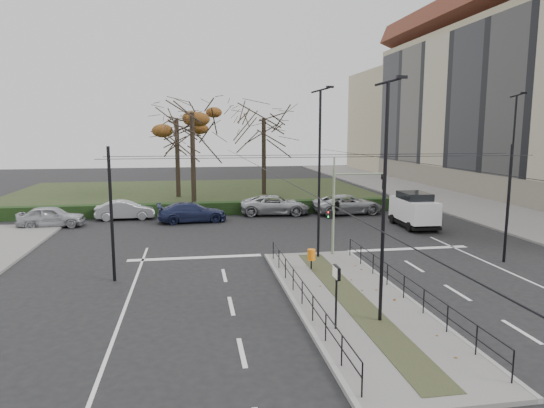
{
  "coord_description": "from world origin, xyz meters",
  "views": [
    {
      "loc": [
        -6.06,
        -19.81,
        6.68
      ],
      "look_at": [
        -1.41,
        8.27,
        2.33
      ],
      "focal_mm": 32.0,
      "sensor_mm": 36.0,
      "label": 1
    }
  ],
  "objects_px": {
    "info_panel": "(336,280)",
    "bare_tree_near": "(192,119)",
    "parked_car_first": "(51,216)",
    "bare_tree_center": "(264,124)",
    "litter_bin": "(311,255)",
    "parked_car_fourth": "(275,205)",
    "traffic_light": "(338,204)",
    "parked_car_third": "(192,212)",
    "streetlamp_median_far": "(320,172)",
    "streetlamp_sidewalk": "(512,158)",
    "white_van": "(414,209)",
    "rust_tree": "(176,120)",
    "parked_car_fifth": "(348,204)",
    "parked_car_second": "(125,210)",
    "streetlamp_median_near": "(385,200)"
  },
  "relations": [
    {
      "from": "litter_bin",
      "to": "bare_tree_near",
      "type": "height_order",
      "value": "bare_tree_near"
    },
    {
      "from": "litter_bin",
      "to": "parked_car_first",
      "type": "height_order",
      "value": "parked_car_first"
    },
    {
      "from": "info_panel",
      "to": "streetlamp_sidewalk",
      "type": "relative_size",
      "value": 0.24
    },
    {
      "from": "parked_car_third",
      "to": "litter_bin",
      "type": "bearing_deg",
      "value": -164.41
    },
    {
      "from": "litter_bin",
      "to": "bare_tree_center",
      "type": "height_order",
      "value": "bare_tree_center"
    },
    {
      "from": "litter_bin",
      "to": "parked_car_fourth",
      "type": "xyz_separation_m",
      "value": [
        1.01,
        15.95,
        -0.07
      ]
    },
    {
      "from": "parked_car_second",
      "to": "parked_car_fifth",
      "type": "bearing_deg",
      "value": -94.4
    },
    {
      "from": "parked_car_fourth",
      "to": "parked_car_fifth",
      "type": "distance_m",
      "value": 5.88
    },
    {
      "from": "traffic_light",
      "to": "parked_car_first",
      "type": "bearing_deg",
      "value": 147.89
    },
    {
      "from": "traffic_light",
      "to": "litter_bin",
      "type": "height_order",
      "value": "traffic_light"
    },
    {
      "from": "litter_bin",
      "to": "info_panel",
      "type": "xyz_separation_m",
      "value": [
        -0.9,
        -6.93,
        1.0
      ]
    },
    {
      "from": "bare_tree_center",
      "to": "white_van",
      "type": "bearing_deg",
      "value": -66.88
    },
    {
      "from": "streetlamp_median_near",
      "to": "rust_tree",
      "type": "relative_size",
      "value": 0.83
    },
    {
      "from": "litter_bin",
      "to": "parked_car_first",
      "type": "distance_m",
      "value": 20.31
    },
    {
      "from": "info_panel",
      "to": "parked_car_second",
      "type": "distance_m",
      "value": 24.62
    },
    {
      "from": "streetlamp_median_far",
      "to": "parked_car_fourth",
      "type": "relative_size",
      "value": 1.58
    },
    {
      "from": "white_van",
      "to": "bare_tree_center",
      "type": "xyz_separation_m",
      "value": [
        -7.81,
        18.29,
        6.05
      ]
    },
    {
      "from": "traffic_light",
      "to": "streetlamp_sidewalk",
      "type": "distance_m",
      "value": 15.76
    },
    {
      "from": "parked_car_first",
      "to": "bare_tree_center",
      "type": "height_order",
      "value": "bare_tree_center"
    },
    {
      "from": "litter_bin",
      "to": "parked_car_fifth",
      "type": "distance_m",
      "value": 16.79
    },
    {
      "from": "streetlamp_sidewalk",
      "to": "litter_bin",
      "type": "bearing_deg",
      "value": -151.95
    },
    {
      "from": "bare_tree_center",
      "to": "streetlamp_sidewalk",
      "type": "bearing_deg",
      "value": -52.23
    },
    {
      "from": "litter_bin",
      "to": "streetlamp_sidewalk",
      "type": "xyz_separation_m",
      "value": [
        16.46,
        8.77,
        3.94
      ]
    },
    {
      "from": "litter_bin",
      "to": "streetlamp_sidewalk",
      "type": "height_order",
      "value": "streetlamp_sidewalk"
    },
    {
      "from": "streetlamp_median_near",
      "to": "traffic_light",
      "type": "bearing_deg",
      "value": 82.23
    },
    {
      "from": "white_van",
      "to": "bare_tree_near",
      "type": "height_order",
      "value": "bare_tree_near"
    },
    {
      "from": "litter_bin",
      "to": "parked_car_second",
      "type": "xyz_separation_m",
      "value": [
        -10.54,
        15.7,
        -0.12
      ]
    },
    {
      "from": "streetlamp_median_far",
      "to": "streetlamp_sidewalk",
      "type": "distance_m",
      "value": 16.88
    },
    {
      "from": "streetlamp_median_near",
      "to": "parked_car_first",
      "type": "xyz_separation_m",
      "value": [
        -16.05,
        19.98,
        -3.6
      ]
    },
    {
      "from": "streetlamp_median_far",
      "to": "parked_car_second",
      "type": "height_order",
      "value": "streetlamp_median_far"
    },
    {
      "from": "parked_car_third",
      "to": "bare_tree_near",
      "type": "bearing_deg",
      "value": -7.61
    },
    {
      "from": "info_panel",
      "to": "bare_tree_near",
      "type": "relative_size",
      "value": 0.2
    },
    {
      "from": "info_panel",
      "to": "streetlamp_sidewalk",
      "type": "xyz_separation_m",
      "value": [
        17.36,
        15.7,
        2.94
      ]
    },
    {
      "from": "white_van",
      "to": "bare_tree_center",
      "type": "distance_m",
      "value": 20.79
    },
    {
      "from": "streetlamp_median_near",
      "to": "rust_tree",
      "type": "bearing_deg",
      "value": 102.87
    },
    {
      "from": "parked_car_first",
      "to": "parked_car_fifth",
      "type": "relative_size",
      "value": 0.79
    },
    {
      "from": "info_panel",
      "to": "streetlamp_median_far",
      "type": "bearing_deg",
      "value": 78.65
    },
    {
      "from": "traffic_light",
      "to": "streetlamp_median_far",
      "type": "xyz_separation_m",
      "value": [
        -1.16,
        -0.44,
        1.75
      ]
    },
    {
      "from": "parked_car_first",
      "to": "bare_tree_near",
      "type": "xyz_separation_m",
      "value": [
        9.84,
        9.41,
        6.91
      ]
    },
    {
      "from": "white_van",
      "to": "streetlamp_median_far",
      "type": "bearing_deg",
      "value": -140.46
    },
    {
      "from": "streetlamp_sidewalk",
      "to": "parked_car_third",
      "type": "height_order",
      "value": "streetlamp_sidewalk"
    },
    {
      "from": "streetlamp_median_far",
      "to": "bare_tree_near",
      "type": "height_order",
      "value": "bare_tree_near"
    },
    {
      "from": "info_panel",
      "to": "parked_car_second",
      "type": "height_order",
      "value": "info_panel"
    },
    {
      "from": "parked_car_second",
      "to": "parked_car_fourth",
      "type": "height_order",
      "value": "parked_car_fourth"
    },
    {
      "from": "streetlamp_median_far",
      "to": "parked_car_third",
      "type": "relative_size",
      "value": 1.74
    },
    {
      "from": "streetlamp_median_near",
      "to": "parked_car_third",
      "type": "xyz_separation_m",
      "value": [
        -6.41,
        20.31,
        -3.63
      ]
    },
    {
      "from": "parked_car_third",
      "to": "white_van",
      "type": "bearing_deg",
      "value": -112.64
    },
    {
      "from": "traffic_light",
      "to": "info_panel",
      "type": "relative_size",
      "value": 2.15
    },
    {
      "from": "litter_bin",
      "to": "rust_tree",
      "type": "relative_size",
      "value": 0.1
    },
    {
      "from": "streetlamp_median_far",
      "to": "parked_car_fifth",
      "type": "height_order",
      "value": "streetlamp_median_far"
    }
  ]
}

